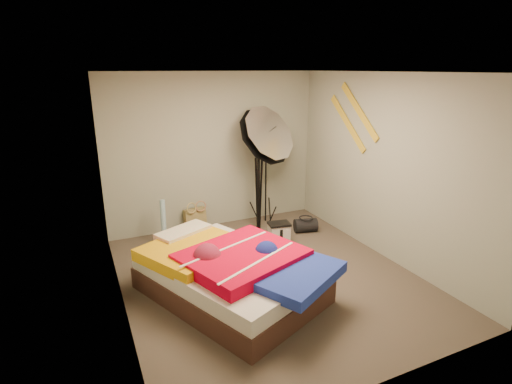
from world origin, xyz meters
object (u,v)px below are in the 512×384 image
bed (231,272)px  photo_umbrella (264,137)px  camera_case (279,234)px  camera_tripod (259,185)px  wrapping_roll (163,222)px  duffel_bag (306,225)px  tote_bag (195,219)px

bed → photo_umbrella: photo_umbrella is taller
camera_case → camera_tripod: 0.85m
wrapping_roll → photo_umbrella: size_ratio=0.33×
camera_case → duffel_bag: camera_case is taller
wrapping_roll → camera_tripod: size_ratio=0.51×
tote_bag → duffel_bag: tote_bag is taller
tote_bag → bed: bed is taller
camera_case → bed: (-1.18, -1.05, 0.14)m
wrapping_roll → duffel_bag: 2.24m
bed → camera_tripod: 2.04m
camera_tripod → bed: bearing=-124.4°
photo_umbrella → wrapping_roll: bearing=-178.6°
duffel_bag → camera_tripod: (-0.66, 0.39, 0.65)m
duffel_bag → photo_umbrella: size_ratio=0.17×
bed → duffel_bag: bearing=35.1°
camera_case → photo_umbrella: photo_umbrella is taller
photo_umbrella → camera_tripod: (-0.17, -0.15, -0.74)m
duffel_bag → photo_umbrella: (-0.49, 0.54, 1.39)m
tote_bag → wrapping_roll: size_ratio=0.53×
duffel_bag → bed: (-1.78, -1.25, 0.18)m
duffel_bag → camera_tripod: bearing=163.5°
duffel_bag → camera_case: bearing=-147.1°
wrapping_roll → photo_umbrella: photo_umbrella is taller
duffel_bag → wrapping_roll: bearing=-178.9°
camera_case → photo_umbrella: (0.10, 0.74, 1.35)m
tote_bag → duffel_bag: bearing=-37.2°
duffel_bag → photo_umbrella: 1.57m
wrapping_roll → bed: wrapping_roll is taller
wrapping_roll → duffel_bag: bearing=-12.9°
tote_bag → wrapping_roll: 0.69m
camera_case → camera_tripod: camera_tripod is taller
camera_tripod → photo_umbrella: bearing=41.9°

